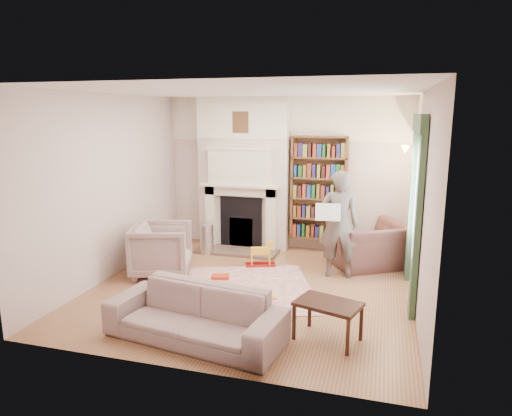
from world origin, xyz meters
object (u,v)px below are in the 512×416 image
(coffee_table, at_px, (328,321))
(sofa, at_px, (195,315))
(paraffin_heater, at_px, (207,239))
(rocking_horse, at_px, (260,254))
(bookcase, at_px, (319,188))
(man_reading, at_px, (339,224))
(armchair_reading, at_px, (369,245))
(armchair_left, at_px, (162,250))

(coffee_table, bearing_deg, sofa, -147.38)
(paraffin_heater, distance_m, rocking_horse, 1.20)
(sofa, bearing_deg, bookcase, 86.52)
(man_reading, distance_m, paraffin_heater, 2.53)
(bookcase, bearing_deg, armchair_reading, -34.50)
(rocking_horse, bearing_deg, armchair_reading, -3.59)
(armchair_reading, bearing_deg, bookcase, -64.99)
(paraffin_heater, bearing_deg, bookcase, 20.64)
(bookcase, bearing_deg, paraffin_heater, -159.36)
(sofa, relative_size, man_reading, 1.20)
(bookcase, xyz_separation_m, armchair_left, (-2.18, -1.93, -0.77))
(armchair_left, height_order, coffee_table, armchair_left)
(armchair_left, xyz_separation_m, rocking_horse, (1.39, 0.80, -0.19))
(armchair_reading, xyz_separation_m, coffee_table, (-0.34, -2.71, -0.15))
(bookcase, height_order, coffee_table, bookcase)
(man_reading, relative_size, paraffin_heater, 3.04)
(bookcase, bearing_deg, armchair_left, -138.41)
(sofa, bearing_deg, man_reading, 70.98)
(armchair_reading, xyz_separation_m, man_reading, (-0.45, -0.60, 0.47))
(armchair_reading, bearing_deg, man_reading, 22.64)
(sofa, xyz_separation_m, man_reading, (1.33, 2.50, 0.54))
(paraffin_heater, xyz_separation_m, rocking_horse, (1.12, -0.42, -0.06))
(sofa, distance_m, paraffin_heater, 3.22)
(armchair_left, xyz_separation_m, paraffin_heater, (0.27, 1.21, -0.13))
(man_reading, bearing_deg, paraffin_heater, -19.56)
(sofa, xyz_separation_m, paraffin_heater, (-1.08, 3.03, -0.02))
(bookcase, distance_m, man_reading, 1.39)
(bookcase, bearing_deg, man_reading, -68.25)
(sofa, relative_size, rocking_horse, 4.09)
(armchair_reading, xyz_separation_m, armchair_left, (-3.13, -1.28, 0.04))
(armchair_reading, bearing_deg, coffee_table, 52.32)
(man_reading, height_order, rocking_horse, man_reading)
(armchair_left, distance_m, coffee_table, 3.14)
(armchair_reading, xyz_separation_m, sofa, (-1.78, -3.10, -0.08))
(man_reading, bearing_deg, armchair_reading, -133.86)
(armchair_left, xyz_separation_m, sofa, (1.35, -1.82, -0.11))
(man_reading, height_order, paraffin_heater, man_reading)
(armchair_reading, distance_m, armchair_left, 3.38)
(armchair_reading, relative_size, man_reading, 0.68)
(sofa, height_order, rocking_horse, sofa)
(bookcase, xyz_separation_m, coffee_table, (0.61, -3.36, -0.95))
(bookcase, relative_size, armchair_left, 2.06)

